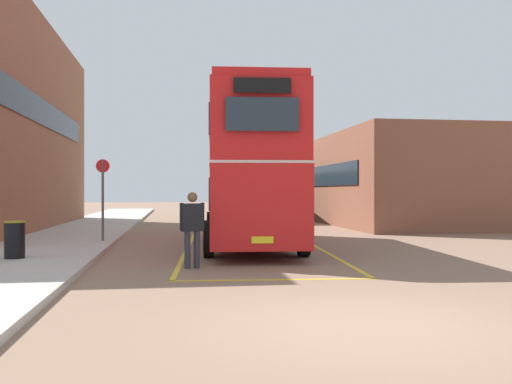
{
  "coord_description": "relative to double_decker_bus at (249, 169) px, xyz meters",
  "views": [
    {
      "loc": [
        -2.52,
        -7.18,
        1.79
      ],
      "look_at": [
        0.3,
        12.17,
        1.75
      ],
      "focal_mm": 39.04,
      "sensor_mm": 36.0,
      "label": 1
    }
  ],
  "objects": [
    {
      "name": "litter_bin",
      "position": [
        -6.27,
        -3.63,
        -1.91
      ],
      "size": [
        0.51,
        0.51,
        0.91
      ],
      "color": "black",
      "rests_on": "sidewalk_left"
    },
    {
      "name": "ground_plane",
      "position": [
        0.13,
        3.66,
        -2.51
      ],
      "size": [
        135.6,
        135.6,
        0.0
      ],
      "primitive_type": "plane",
      "color": "#846651"
    },
    {
      "name": "depot_building_right",
      "position": [
        10.11,
        11.78,
        -0.14
      ],
      "size": [
        9.04,
        16.0,
        4.75
      ],
      "color": "brown",
      "rests_on": "ground"
    },
    {
      "name": "bay_marking_yellow",
      "position": [
        -0.06,
        -1.88,
        -2.51
      ],
      "size": [
        5.04,
        12.24,
        0.01
      ],
      "color": "gold",
      "rests_on": "ground"
    },
    {
      "name": "bus_stop_sign",
      "position": [
        -4.76,
        1.01,
        -0.75
      ],
      "size": [
        0.44,
        0.09,
        2.69
      ],
      "color": "#4C4C51",
      "rests_on": "sidewalk_left"
    },
    {
      "name": "double_decker_bus",
      "position": [
        0.0,
        0.0,
        0.0
      ],
      "size": [
        3.34,
        10.1,
        4.75
      ],
      "color": "black",
      "rests_on": "ground"
    },
    {
      "name": "single_deck_bus",
      "position": [
        2.5,
        15.88,
        -0.88
      ],
      "size": [
        3.45,
        8.55,
        3.02
      ],
      "color": "black",
      "rests_on": "ground"
    },
    {
      "name": "sidewalk_left",
      "position": [
        -6.37,
        6.06,
        -2.44
      ],
      "size": [
        4.0,
        57.6,
        0.14
      ],
      "primitive_type": "cube",
      "color": "#B2ADA3",
      "rests_on": "ground"
    },
    {
      "name": "pedestrian_boarding",
      "position": [
        -2.0,
        -5.02,
        -1.49
      ],
      "size": [
        0.57,
        0.34,
        1.76
      ],
      "color": "#2D2D38",
      "rests_on": "ground"
    }
  ]
}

